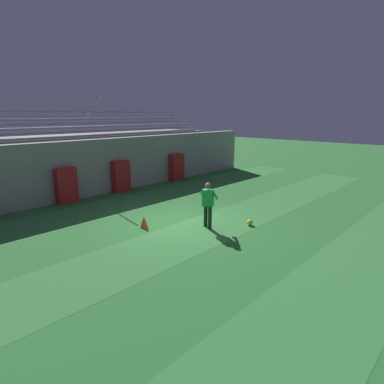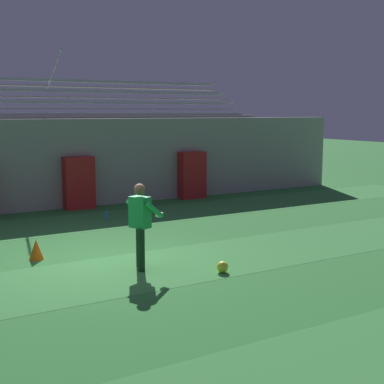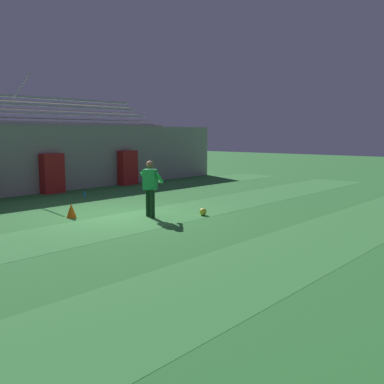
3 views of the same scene
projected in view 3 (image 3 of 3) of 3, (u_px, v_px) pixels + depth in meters
The scene contains 11 objects.
ground_plane at pixel (119, 215), 13.59m from camera, with size 80.00×80.00×0.00m, color #2D7533.
turf_stripe_near at pixel (300, 248), 9.71m from camera, with size 28.00×2.47×0.01m, color #38843D.
turf_stripe_mid at pixel (143, 219), 12.91m from camera, with size 28.00×2.47×0.01m, color #38843D.
turf_stripe_far at pixel (48, 202), 16.10m from camera, with size 28.00×2.47×0.01m, color #38843D.
back_wall at pixel (10, 160), 17.60m from camera, with size 24.00×0.60×2.80m, color #999691.
padding_pillar_gate_right at pixel (52, 173), 18.45m from camera, with size 0.93×0.44×1.64m, color #B21E1E.
padding_pillar_far_right at pixel (128, 168), 21.53m from camera, with size 0.93×0.44×1.64m, color #B21E1E.
goalkeeper at pixel (150, 185), 13.16m from camera, with size 0.67×0.71×1.67m.
soccer_ball at pixel (203, 212), 13.54m from camera, with size 0.22×0.22×0.22m, color yellow.
traffic_cone at pixel (71, 211), 13.15m from camera, with size 0.30×0.30×0.42m, color orange.
water_bottle at pixel (84, 194), 17.31m from camera, with size 0.07×0.07×0.24m, color #1E8CD8.
Camera 3 is at (-8.70, -10.40, 2.47)m, focal length 42.00 mm.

